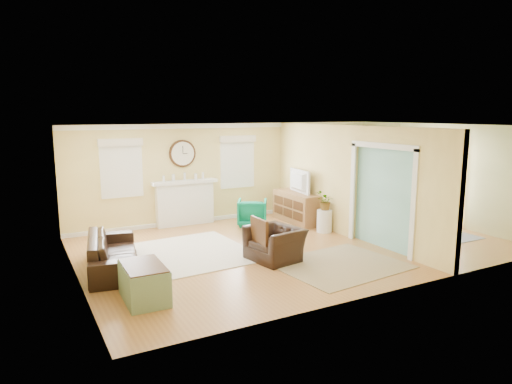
% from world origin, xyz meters
% --- Properties ---
extents(floor, '(9.00, 9.00, 0.00)m').
position_xyz_m(floor, '(0.00, 0.00, 0.00)').
color(floor, '#9E6635').
rests_on(floor, ground).
extents(wall_back, '(9.00, 0.02, 2.60)m').
position_xyz_m(wall_back, '(0.00, 3.00, 1.30)').
color(wall_back, tan).
rests_on(wall_back, ground).
extents(wall_front, '(9.00, 0.02, 2.60)m').
position_xyz_m(wall_front, '(0.00, -3.00, 1.30)').
color(wall_front, tan).
rests_on(wall_front, ground).
extents(wall_left, '(0.02, 6.00, 2.60)m').
position_xyz_m(wall_left, '(-4.50, 0.00, 1.30)').
color(wall_left, tan).
rests_on(wall_left, ground).
extents(wall_right, '(0.02, 6.00, 2.60)m').
position_xyz_m(wall_right, '(4.50, 0.00, 1.30)').
color(wall_right, tan).
rests_on(wall_right, ground).
extents(ceiling, '(9.00, 6.00, 0.02)m').
position_xyz_m(ceiling, '(0.00, 0.00, 2.60)').
color(ceiling, white).
rests_on(ceiling, wall_back).
extents(partition, '(0.17, 6.00, 2.60)m').
position_xyz_m(partition, '(1.51, 0.28, 1.36)').
color(partition, tan).
rests_on(partition, ground).
extents(fireplace, '(1.70, 0.30, 1.17)m').
position_xyz_m(fireplace, '(-1.50, 2.88, 0.60)').
color(fireplace, white).
rests_on(fireplace, ground).
extents(wall_clock, '(0.70, 0.07, 0.70)m').
position_xyz_m(wall_clock, '(-1.50, 2.97, 1.85)').
color(wall_clock, '#4E2D12').
rests_on(wall_clock, wall_back).
extents(window_left, '(1.05, 0.13, 1.42)m').
position_xyz_m(window_left, '(-3.05, 2.95, 1.66)').
color(window_left, white).
rests_on(window_left, wall_back).
extents(window_right, '(1.05, 0.13, 1.42)m').
position_xyz_m(window_right, '(0.05, 2.95, 1.66)').
color(window_right, white).
rests_on(window_right, wall_back).
extents(french_doors, '(0.06, 1.70, 2.20)m').
position_xyz_m(french_doors, '(4.45, 0.00, 1.10)').
color(french_doors, white).
rests_on(french_doors, ground).
extents(pendant, '(0.30, 0.30, 0.55)m').
position_xyz_m(pendant, '(3.00, 0.00, 2.20)').
color(pendant, gold).
rests_on(pendant, ceiling).
extents(rug_cream, '(3.12, 2.75, 0.02)m').
position_xyz_m(rug_cream, '(-2.54, 0.48, 0.01)').
color(rug_cream, silver).
rests_on(rug_cream, floor).
extents(rug_jute, '(2.49, 2.11, 0.01)m').
position_xyz_m(rug_jute, '(0.01, -1.58, 0.01)').
color(rug_jute, tan).
rests_on(rug_jute, floor).
extents(rug_grey, '(2.57, 3.21, 0.01)m').
position_xyz_m(rug_grey, '(2.89, -0.10, 0.01)').
color(rug_grey, slate).
rests_on(rug_grey, floor).
extents(sofa, '(1.22, 2.33, 0.65)m').
position_xyz_m(sofa, '(-3.84, 0.25, 0.32)').
color(sofa, black).
rests_on(sofa, floor).
extents(eames_chair, '(1.04, 1.15, 0.66)m').
position_xyz_m(eames_chair, '(-0.92, -0.70, 0.33)').
color(eames_chair, black).
rests_on(eames_chair, floor).
extents(green_chair, '(1.00, 1.01, 0.68)m').
position_xyz_m(green_chair, '(0.01, 2.01, 0.34)').
color(green_chair, '#036C3B').
rests_on(green_chair, floor).
extents(trunk, '(0.63, 1.01, 0.57)m').
position_xyz_m(trunk, '(-3.71, -1.45, 0.28)').
color(trunk, gray).
rests_on(trunk, floor).
extents(credenza, '(0.54, 1.59, 0.80)m').
position_xyz_m(credenza, '(1.20, 1.75, 0.40)').
color(credenza, olive).
rests_on(credenza, floor).
extents(tv, '(0.26, 1.06, 0.61)m').
position_xyz_m(tv, '(1.18, 1.75, 1.10)').
color(tv, black).
rests_on(tv, credenza).
extents(garden_stool, '(0.37, 0.37, 0.54)m').
position_xyz_m(garden_stool, '(1.24, 0.57, 0.27)').
color(garden_stool, white).
rests_on(garden_stool, floor).
extents(potted_plant, '(0.50, 0.47, 0.45)m').
position_xyz_m(potted_plant, '(1.24, 0.57, 0.77)').
color(potted_plant, '#337F33').
rests_on(potted_plant, garden_stool).
extents(dining_table, '(1.04, 1.86, 0.66)m').
position_xyz_m(dining_table, '(2.89, -0.10, 0.33)').
color(dining_table, '#4E2D12').
rests_on(dining_table, floor).
extents(dining_chair_n, '(0.48, 0.48, 0.88)m').
position_xyz_m(dining_chair_n, '(2.88, 1.06, 0.52)').
color(dining_chair_n, slate).
rests_on(dining_chair_n, floor).
extents(dining_chair_s, '(0.53, 0.53, 0.98)m').
position_xyz_m(dining_chair_s, '(2.98, -1.29, 0.58)').
color(dining_chair_s, slate).
rests_on(dining_chair_s, floor).
extents(dining_chair_w, '(0.50, 0.50, 1.00)m').
position_xyz_m(dining_chair_w, '(2.16, -0.16, 0.59)').
color(dining_chair_w, white).
rests_on(dining_chair_w, floor).
extents(dining_chair_e, '(0.49, 0.49, 0.88)m').
position_xyz_m(dining_chair_e, '(3.51, -0.08, 0.51)').
color(dining_chair_e, slate).
rests_on(dining_chair_e, floor).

